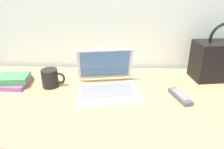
{
  "coord_description": "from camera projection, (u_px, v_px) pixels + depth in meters",
  "views": [
    {
      "loc": [
        0.01,
        -0.94,
        0.57
      ],
      "look_at": [
        -0.02,
        0.0,
        0.15
      ],
      "focal_mm": 34.49,
      "sensor_mm": 36.0,
      "label": 1
    }
  ],
  "objects": [
    {
      "name": "book_stack",
      "position": [
        14.0,
        81.0,
        1.19
      ],
      "size": [
        0.17,
        0.17,
        0.06
      ],
      "color": "#8C4C8C",
      "rests_on": "desk"
    },
    {
      "name": "handbag",
      "position": [
        220.0,
        59.0,
        1.24
      ],
      "size": [
        0.32,
        0.2,
        0.33
      ],
      "color": "black",
      "rests_on": "desk"
    },
    {
      "name": "coffee_mug",
      "position": [
        50.0,
        78.0,
        1.16
      ],
      "size": [
        0.13,
        0.09,
        0.1
      ],
      "color": "black",
      "rests_on": "desk"
    },
    {
      "name": "remote_control_near",
      "position": [
        180.0,
        96.0,
        1.06
      ],
      "size": [
        0.09,
        0.17,
        0.02
      ],
      "color": "#4C4C51",
      "rests_on": "desk"
    },
    {
      "name": "laptop",
      "position": [
        107.0,
        83.0,
        1.12
      ],
      "size": [
        0.35,
        0.34,
        0.21
      ],
      "color": "silver",
      "rests_on": "desk"
    },
    {
      "name": "desk",
      "position": [
        116.0,
        99.0,
        1.09
      ],
      "size": [
        1.6,
        0.76,
        0.03
      ],
      "color": "tan",
      "rests_on": "ground"
    }
  ]
}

